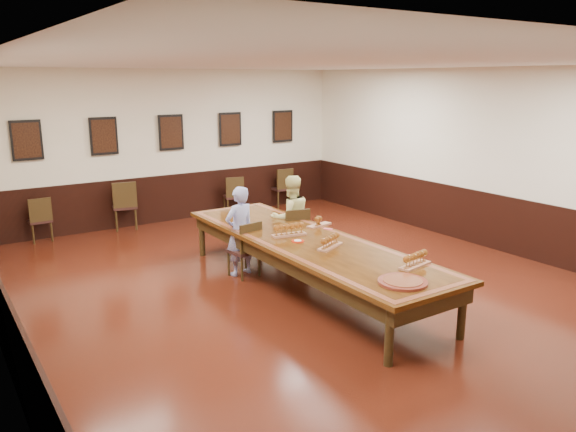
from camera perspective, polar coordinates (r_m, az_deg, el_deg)
floor at (r=8.30m, az=1.93°, el=-7.48°), size 8.00×10.00×0.02m
ceiling at (r=7.74m, az=2.13°, el=15.34°), size 8.00×10.00×0.02m
wall_back at (r=12.24m, az=-11.85°, el=6.94°), size 8.00×0.02×3.20m
wall_right at (r=10.68m, az=19.89°, el=5.44°), size 0.02×10.00×3.20m
chair_man at (r=8.72m, az=-4.53°, el=-3.33°), size 0.48×0.51×0.88m
chair_woman at (r=9.42m, az=0.52°, el=-1.85°), size 0.51×0.54×0.92m
spare_chair_a at (r=11.56m, az=-23.96°, el=-0.28°), size 0.42×0.45×0.85m
spare_chair_b at (r=11.90m, az=-16.32°, el=1.10°), size 0.55×0.58×1.00m
spare_chair_c at (r=12.74m, az=-5.59°, el=2.13°), size 0.51×0.53×0.87m
spare_chair_d at (r=13.49m, az=-0.71°, el=2.96°), size 0.46×0.50×0.93m
person_man at (r=8.71m, az=-4.94°, el=-1.54°), size 0.56×0.41×1.41m
person_woman at (r=9.44m, az=0.29°, el=-0.18°), size 0.81×0.68×1.44m
pink_phone at (r=8.63m, az=4.08°, el=-1.32°), size 0.13×0.15×0.01m
wainscoting at (r=8.13m, az=1.96°, el=-4.13°), size 8.00×10.00×1.00m
conference_table at (r=8.10m, az=1.96°, el=-3.38°), size 1.40×5.00×0.76m
posters at (r=12.14m, az=-11.79°, el=8.32°), size 6.14×0.04×0.74m
flight_a at (r=8.22m, az=0.10°, el=-1.45°), size 0.53×0.23×0.19m
flight_b at (r=8.78m, az=3.13°, el=-0.56°), size 0.46×0.21×0.16m
flight_c at (r=7.68m, az=4.30°, el=-2.64°), size 0.50×0.33×0.18m
flight_d at (r=7.07m, az=12.80°, el=-4.40°), size 0.51×0.24×0.18m
red_plate_grp at (r=7.95m, az=1.00°, el=-2.58°), size 0.18×0.18×0.02m
carved_platter at (r=6.49m, az=11.58°, el=-6.58°), size 0.67×0.67×0.04m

